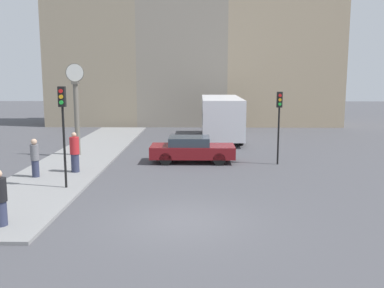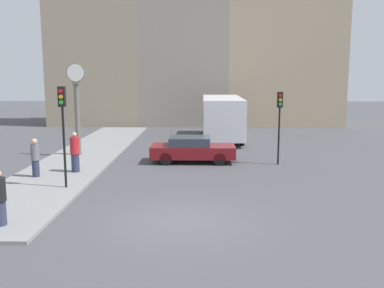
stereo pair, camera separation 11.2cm
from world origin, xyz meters
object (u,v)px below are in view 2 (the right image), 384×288
(traffic_light_near, at_px, (63,116))
(traffic_light_far, at_px, (280,113))
(bus_distant, at_px, (222,116))
(street_clock, at_px, (77,108))
(pedestrian_red_top, at_px, (75,152))
(pedestrian_grey_jacket, at_px, (35,158))
(sedan_car, at_px, (192,149))

(traffic_light_near, relative_size, traffic_light_far, 1.08)
(bus_distant, bearing_deg, street_clock, -141.10)
(bus_distant, bearing_deg, traffic_light_far, -73.84)
(pedestrian_red_top, bearing_deg, traffic_light_near, -81.30)
(traffic_light_far, bearing_deg, pedestrian_red_top, -166.15)
(traffic_light_near, distance_m, traffic_light_far, 10.32)
(traffic_light_near, bearing_deg, pedestrian_grey_jacket, 137.14)
(sedan_car, bearing_deg, traffic_light_far, -6.32)
(street_clock, bearing_deg, pedestrian_red_top, -75.89)
(sedan_car, height_order, traffic_light_near, traffic_light_near)
(traffic_light_far, bearing_deg, traffic_light_near, -151.11)
(traffic_light_near, xyz_separation_m, street_clock, (-1.45, 6.80, -0.20))
(sedan_car, relative_size, street_clock, 0.87)
(street_clock, xyz_separation_m, pedestrian_red_top, (1.04, -4.14, -1.68))
(street_clock, xyz_separation_m, pedestrian_grey_jacket, (-0.37, -5.11, -1.74))
(bus_distant, xyz_separation_m, pedestrian_grey_jacket, (-8.44, -11.62, -0.71))
(pedestrian_grey_jacket, height_order, pedestrian_red_top, pedestrian_red_top)
(traffic_light_near, height_order, pedestrian_grey_jacket, traffic_light_near)
(traffic_light_near, xyz_separation_m, traffic_light_far, (9.04, 4.99, -0.30))
(sedan_car, bearing_deg, traffic_light_near, -131.06)
(traffic_light_far, distance_m, pedestrian_red_top, 9.85)
(pedestrian_grey_jacket, bearing_deg, street_clock, 85.82)
(sedan_car, xyz_separation_m, bus_distant, (1.87, 7.85, 0.98))
(sedan_car, xyz_separation_m, pedestrian_red_top, (-5.16, -2.80, 0.32))
(traffic_light_far, bearing_deg, bus_distant, 106.16)
(sedan_car, bearing_deg, street_clock, 167.81)
(traffic_light_far, bearing_deg, pedestrian_grey_jacket, -163.11)
(sedan_car, bearing_deg, pedestrian_red_top, -151.51)
(bus_distant, xyz_separation_m, street_clock, (-8.07, -6.51, 1.03))
(street_clock, bearing_deg, traffic_light_far, -9.82)
(sedan_car, distance_m, bus_distant, 8.13)
(traffic_light_far, distance_m, street_clock, 10.64)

